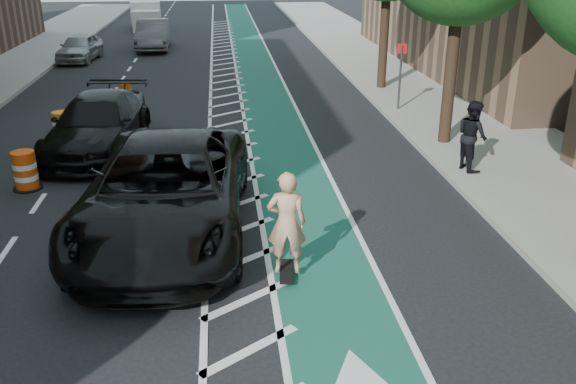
{
  "coord_description": "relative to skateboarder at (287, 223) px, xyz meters",
  "views": [
    {
      "loc": [
        1.23,
        -9.05,
        5.73
      ],
      "look_at": [
        2.48,
        2.19,
        1.1
      ],
      "focal_mm": 38.0,
      "sensor_mm": 36.0,
      "label": 1
    }
  ],
  "objects": [
    {
      "name": "box_truck",
      "position": [
        -6.2,
        36.35,
        -0.23
      ],
      "size": [
        2.39,
        4.66,
        1.87
      ],
      "rotation": [
        0.0,
        0.0,
        0.09
      ],
      "color": "white",
      "rests_on": "ground"
    },
    {
      "name": "ground",
      "position": [
        -2.3,
        -0.76,
        -1.09
      ],
      "size": [
        120.0,
        120.0,
        0.0
      ],
      "primitive_type": "plane",
      "color": "black",
      "rests_on": "ground"
    },
    {
      "name": "skateboard",
      "position": [
        -0.0,
        0.0,
        -0.99
      ],
      "size": [
        0.35,
        0.91,
        0.12
      ],
      "rotation": [
        0.0,
        0.0,
        -0.12
      ],
      "color": "black",
      "rests_on": "ground"
    },
    {
      "name": "curb_right",
      "position": [
        4.75,
        9.24,
        -1.01
      ],
      "size": [
        0.12,
        90.0,
        0.16
      ],
      "primitive_type": "cube",
      "color": "gray",
      "rests_on": "ground"
    },
    {
      "name": "barrel_b",
      "position": [
        -5.9,
        8.76,
        -0.62
      ],
      "size": [
        0.74,
        0.74,
        1.01
      ],
      "color": "orange",
      "rests_on": "ground"
    },
    {
      "name": "buffer_strip",
      "position": [
        -0.8,
        9.24,
        -1.09
      ],
      "size": [
        1.4,
        90.0,
        0.01
      ],
      "primitive_type": "cube",
      "color": "silver",
      "rests_on": "ground"
    },
    {
      "name": "car_grey",
      "position": [
        -4.83,
        26.86,
        -0.27
      ],
      "size": [
        1.84,
        5.04,
        1.65
      ],
      "primitive_type": "imported",
      "rotation": [
        0.0,
        0.0,
        0.02
      ],
      "color": "#58585D",
      "rests_on": "ground"
    },
    {
      "name": "bike_lane",
      "position": [
        0.7,
        9.24,
        -1.09
      ],
      "size": [
        2.0,
        90.0,
        0.01
      ],
      "primitive_type": "cube",
      "color": "#175242",
      "rests_on": "ground"
    },
    {
      "name": "barrel_a",
      "position": [
        -6.0,
        5.04,
        -0.63
      ],
      "size": [
        0.72,
        0.72,
        0.98
      ],
      "color": "#DA450B",
      "rests_on": "ground"
    },
    {
      "name": "pedestrian",
      "position": [
        5.4,
        4.82,
        -0.01
      ],
      "size": [
        0.84,
        1.0,
        1.85
      ],
      "primitive_type": "imported",
      "rotation": [
        0.0,
        0.0,
        1.73
      ],
      "color": "black",
      "rests_on": "sidewalk_right"
    },
    {
      "name": "sidewalk_right",
      "position": [
        7.2,
        9.24,
        -1.02
      ],
      "size": [
        5.0,
        90.0,
        0.15
      ],
      "primitive_type": "cube",
      "color": "gray",
      "rests_on": "ground"
    },
    {
      "name": "sign_post",
      "position": [
        5.3,
        11.24,
        0.26
      ],
      "size": [
        0.35,
        0.08,
        2.47
      ],
      "color": "#4C4C4C",
      "rests_on": "ground"
    },
    {
      "name": "suv_near",
      "position": [
        -2.3,
        2.12,
        -0.11
      ],
      "size": [
        3.72,
        7.25,
        1.96
      ],
      "primitive_type": "imported",
      "rotation": [
        0.0,
        0.0,
        -0.07
      ],
      "color": "black",
      "rests_on": "ground"
    },
    {
      "name": "barrel_c",
      "position": [
        -4.7,
        13.74,
        -0.72
      ],
      "size": [
        0.58,
        0.58,
        0.79
      ],
      "color": "#E4550C",
      "rests_on": "ground"
    },
    {
      "name": "car_silver",
      "position": [
        -8.3,
        23.4,
        -0.4
      ],
      "size": [
        2.01,
        4.2,
        1.39
      ],
      "primitive_type": "imported",
      "rotation": [
        0.0,
        0.0,
        -0.09
      ],
      "color": "#A0A1A5",
      "rests_on": "ground"
    },
    {
      "name": "skateboarder",
      "position": [
        0.0,
        0.0,
        0.0
      ],
      "size": [
        0.76,
        0.55,
        1.94
      ],
      "primitive_type": "imported",
      "rotation": [
        0.0,
        0.0,
        3.02
      ],
      "color": "tan",
      "rests_on": "skateboard"
    },
    {
      "name": "suv_far",
      "position": [
        -4.7,
        7.97,
        -0.28
      ],
      "size": [
        2.8,
        5.76,
        1.62
      ],
      "primitive_type": "imported",
      "rotation": [
        0.0,
        0.0,
        -0.1
      ],
      "color": "black",
      "rests_on": "ground"
    }
  ]
}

